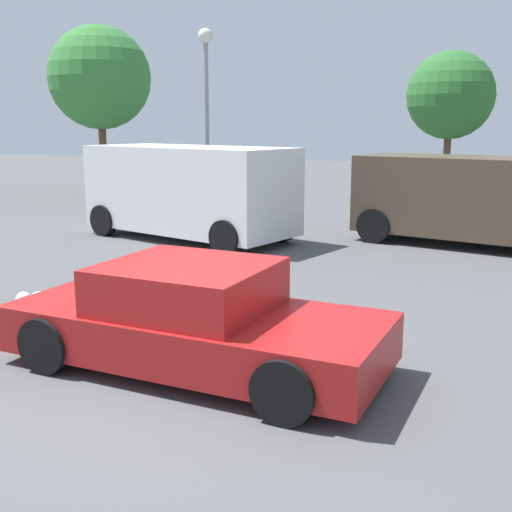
{
  "coord_description": "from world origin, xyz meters",
  "views": [
    {
      "loc": [
        3.02,
        -5.9,
        2.74
      ],
      "look_at": [
        0.09,
        2.3,
        0.9
      ],
      "focal_mm": 44.49,
      "sensor_mm": 36.0,
      "label": 1
    }
  ],
  "objects_px": {
    "suv_dark": "(465,197)",
    "dog": "(36,301)",
    "van_white": "(190,189)",
    "light_post_near": "(206,87)",
    "sedan_foreground": "(194,320)"
  },
  "relations": [
    {
      "from": "suv_dark",
      "to": "dog",
      "type": "bearing_deg",
      "value": 70.11
    },
    {
      "from": "van_white",
      "to": "suv_dark",
      "type": "distance_m",
      "value": 6.33
    },
    {
      "from": "dog",
      "to": "light_post_near",
      "type": "distance_m",
      "value": 11.51
    },
    {
      "from": "dog",
      "to": "suv_dark",
      "type": "distance_m",
      "value": 9.7
    },
    {
      "from": "sedan_foreground",
      "to": "van_white",
      "type": "xyz_separation_m",
      "value": [
        -3.58,
        7.4,
        0.63
      ]
    },
    {
      "from": "light_post_near",
      "to": "dog",
      "type": "bearing_deg",
      "value": -78.8
    },
    {
      "from": "sedan_foreground",
      "to": "dog",
      "type": "relative_size",
      "value": 6.99
    },
    {
      "from": "sedan_foreground",
      "to": "van_white",
      "type": "height_order",
      "value": "van_white"
    },
    {
      "from": "suv_dark",
      "to": "sedan_foreground",
      "type": "bearing_deg",
      "value": 87.91
    },
    {
      "from": "sedan_foreground",
      "to": "light_post_near",
      "type": "height_order",
      "value": "light_post_near"
    },
    {
      "from": "dog",
      "to": "light_post_near",
      "type": "height_order",
      "value": "light_post_near"
    },
    {
      "from": "sedan_foreground",
      "to": "dog",
      "type": "distance_m",
      "value": 2.97
    },
    {
      "from": "van_white",
      "to": "light_post_near",
      "type": "xyz_separation_m",
      "value": [
        -1.39,
        4.18,
        2.59
      ]
    },
    {
      "from": "suv_dark",
      "to": "light_post_near",
      "type": "height_order",
      "value": "light_post_near"
    },
    {
      "from": "sedan_foreground",
      "to": "light_post_near",
      "type": "distance_m",
      "value": 13.01
    }
  ]
}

